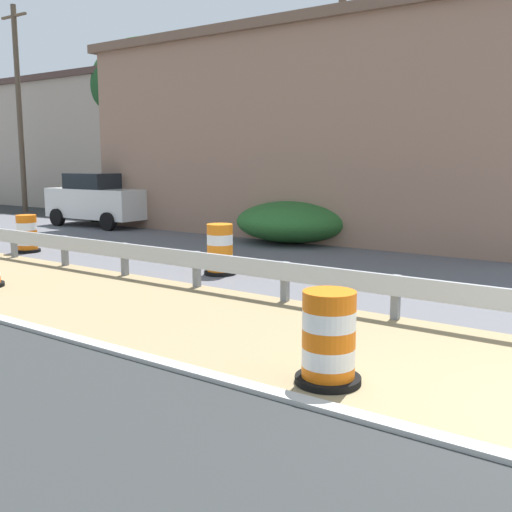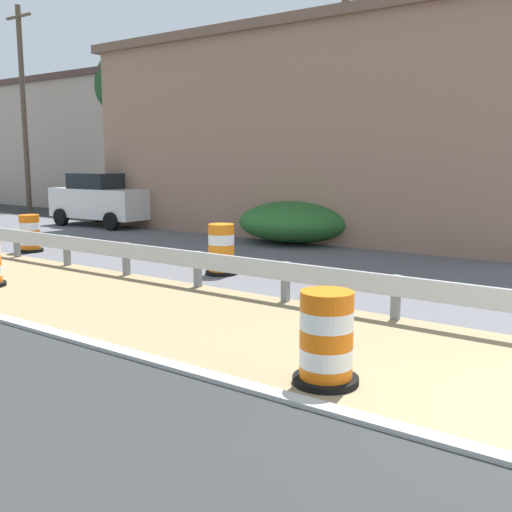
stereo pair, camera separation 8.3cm
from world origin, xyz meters
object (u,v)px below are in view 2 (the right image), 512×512
traffic_barrel_close (221,252)px  utility_pole_mid (24,107)px  car_mid_far_lane (103,200)px  traffic_barrel_nearest (326,342)px  traffic_barrel_far (30,235)px  utility_pole_near (344,82)px

traffic_barrel_close → utility_pole_mid: utility_pole_mid is taller
traffic_barrel_close → utility_pole_mid: size_ratio=0.12×
car_mid_far_lane → utility_pole_mid: (1.97, 7.77, 3.86)m
traffic_barrel_nearest → car_mid_far_lane: bearing=58.3°
traffic_barrel_nearest → utility_pole_mid: bearing=63.8°
car_mid_far_lane → traffic_barrel_far: bearing=-58.7°
utility_pole_near → traffic_barrel_nearest: bearing=-152.0°
traffic_barrel_nearest → utility_pole_near: size_ratio=0.11×
utility_pole_near → utility_pole_mid: (-0.79, 16.26, -0.05)m
traffic_barrel_close → utility_pole_mid: bearing=68.7°
traffic_barrel_far → utility_pole_near: (8.18, -4.95, 4.44)m
traffic_barrel_close → utility_pole_near: (7.61, 1.25, 4.39)m
traffic_barrel_nearest → traffic_barrel_far: traffic_barrel_nearest is taller
traffic_barrel_far → utility_pole_mid: bearing=56.8°
traffic_barrel_far → utility_pole_mid: size_ratio=0.11×
traffic_barrel_nearest → traffic_barrel_far: 11.87m
traffic_barrel_close → utility_pole_mid: (6.82, 17.51, 4.34)m
traffic_barrel_far → car_mid_far_lane: car_mid_far_lane is taller
traffic_barrel_close → traffic_barrel_far: size_ratio=1.09×
utility_pole_near → utility_pole_mid: bearing=92.8°
traffic_barrel_nearest → utility_pole_mid: size_ratio=0.11×
traffic_barrel_close → utility_pole_near: 8.87m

